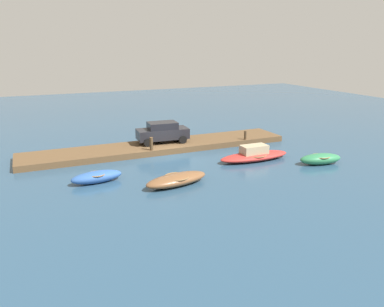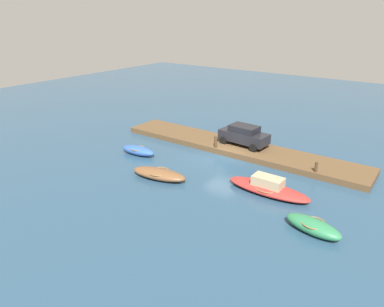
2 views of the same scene
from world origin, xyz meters
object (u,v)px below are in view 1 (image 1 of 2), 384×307
object	(u,v)px
rowboat_green	(320,159)
mooring_post_west	(245,135)
dinghy_blue	(97,177)
parked_car	(163,132)
motorboat_red	(254,155)
mooring_post_mid_west	(151,144)
rowboat_brown	(177,179)

from	to	relation	value
rowboat_green	mooring_post_west	size ratio (longest dim) A/B	4.49
dinghy_blue	rowboat_green	bearing A→B (deg)	164.94
parked_car	motorboat_red	bearing A→B (deg)	133.91
mooring_post_mid_west	mooring_post_west	bearing A→B (deg)	180.00
motorboat_red	mooring_post_west	size ratio (longest dim) A/B	7.61
rowboat_brown	mooring_post_mid_west	bearing A→B (deg)	-104.92
motorboat_red	mooring_post_mid_west	world-z (taller)	mooring_post_mid_west
motorboat_red	mooring_post_mid_west	size ratio (longest dim) A/B	5.55
motorboat_red	parked_car	distance (m)	7.69
motorboat_red	mooring_post_mid_west	xyz separation A→B (m)	(6.46, -4.01, 0.56)
dinghy_blue	parked_car	distance (m)	8.71
dinghy_blue	mooring_post_mid_west	distance (m)	6.30
motorboat_red	mooring_post_west	xyz separation A→B (m)	(-1.69, -4.01, 0.43)
mooring_post_west	dinghy_blue	bearing A→B (deg)	17.44
motorboat_red	mooring_post_west	world-z (taller)	mooring_post_west
mooring_post_west	mooring_post_mid_west	world-z (taller)	mooring_post_mid_west
rowboat_green	parked_car	bearing A→B (deg)	-34.22
dinghy_blue	rowboat_green	size ratio (longest dim) A/B	0.99
mooring_post_mid_west	parked_car	bearing A→B (deg)	-130.14
motorboat_red	dinghy_blue	world-z (taller)	motorboat_red
mooring_post_west	parked_car	bearing A→B (deg)	-15.61
rowboat_green	parked_car	xyz separation A→B (m)	(8.63, -8.50, 0.94)
dinghy_blue	mooring_post_west	bearing A→B (deg)	-167.78
rowboat_brown	parked_car	size ratio (longest dim) A/B	1.02
mooring_post_west	rowboat_brown	bearing A→B (deg)	36.59
dinghy_blue	mooring_post_west	distance (m)	13.56
dinghy_blue	parked_car	size ratio (longest dim) A/B	0.76
rowboat_green	parked_car	size ratio (longest dim) A/B	0.77
parked_car	rowboat_brown	bearing A→B (deg)	79.83
rowboat_brown	mooring_post_west	world-z (taller)	mooring_post_west
parked_car	rowboat_green	bearing A→B (deg)	139.36
dinghy_blue	mooring_post_west	world-z (taller)	mooring_post_west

